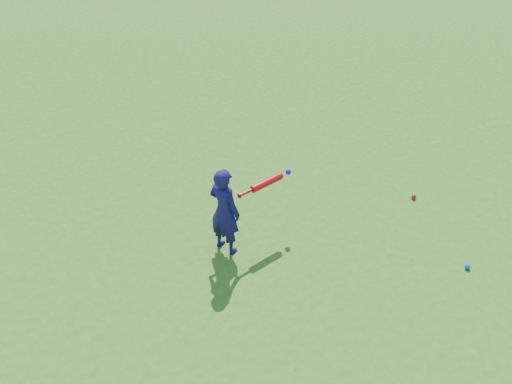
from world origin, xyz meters
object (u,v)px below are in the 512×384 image
(child, at_px, (225,211))
(ground_ball_blue, at_px, (468,267))
(bat_swing, at_px, (269,182))
(ground_ball_red, at_px, (414,197))

(child, xyz_separation_m, ground_ball_blue, (2.41, -1.77, -0.57))
(child, distance_m, bat_swing, 0.68)
(ground_ball_red, bearing_deg, child, 172.88)
(ground_ball_blue, relative_size, bat_swing, 0.08)
(child, relative_size, ground_ball_red, 17.43)
(ground_ball_red, xyz_separation_m, bat_swing, (-2.16, 0.42, 0.73))
(child, height_order, ground_ball_red, child)
(ground_ball_blue, bearing_deg, bat_swing, 133.45)
(ground_ball_blue, height_order, bat_swing, bat_swing)
(bat_swing, bearing_deg, ground_ball_red, -22.05)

